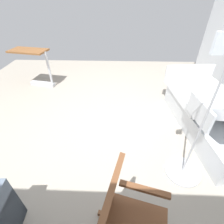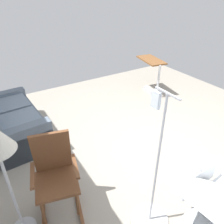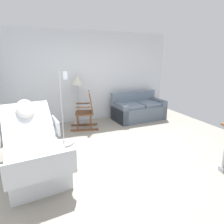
% 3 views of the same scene
% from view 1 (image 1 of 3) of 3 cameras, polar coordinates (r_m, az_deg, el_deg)
% --- Properties ---
extents(ground_plane, '(6.31, 6.31, 0.00)m').
position_cam_1_polar(ground_plane, '(2.90, -3.63, -3.93)').
color(ground_plane, gray).
extents(hospital_bed, '(1.16, 2.14, 1.17)m').
position_cam_1_polar(hospital_bed, '(3.04, 31.84, -0.68)').
color(hospital_bed, silver).
rests_on(hospital_bed, ground).
extents(overbed_table, '(0.87, 0.54, 0.84)m').
position_cam_1_polar(overbed_table, '(4.26, -24.93, 14.83)').
color(overbed_table, '#B2B5BA').
rests_on(overbed_table, ground).
extents(iv_pole, '(0.44, 0.44, 1.69)m').
position_cam_1_polar(iv_pole, '(2.24, 24.28, -14.70)').
color(iv_pole, '#B2B5BA').
rests_on(iv_pole, ground).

